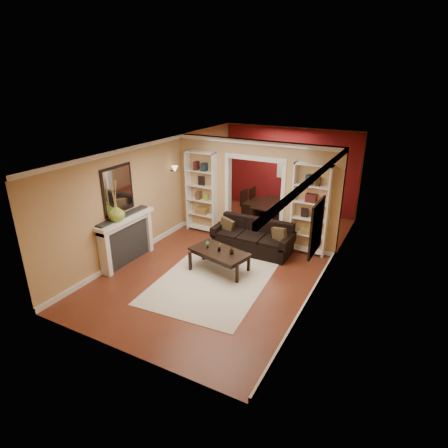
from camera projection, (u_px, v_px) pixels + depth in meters
The scene contains 30 objects.
floor at pixel (234, 255), 9.41m from camera, with size 8.00×8.00×0.00m, color brown.
ceiling at pixel (235, 148), 8.40m from camera, with size 8.00×8.00×0.00m, color white.
wall_back at pixel (289, 169), 12.18m from camera, with size 8.00×8.00×0.00m, color tan.
wall_front at pixel (117, 281), 5.63m from camera, with size 8.00×8.00×0.00m, color tan.
wall_left at pixel (159, 192), 9.89m from camera, with size 8.00×8.00×0.00m, color tan.
wall_right at pixel (330, 221), 7.93m from camera, with size 8.00×8.00×0.00m, color tan.
partition_wall at pixel (255, 192), 9.89m from camera, with size 4.50×0.15×2.70m, color tan.
red_back_panel at pixel (289, 170), 12.17m from camera, with size 4.44×0.04×2.64m, color maroon.
dining_window at pixel (289, 164), 12.05m from camera, with size 0.78×0.03×0.98m, color #8CA5CC.
area_rug at pixel (214, 280), 8.29m from camera, with size 2.25×3.15×0.01m, color beige.
sofa at pixel (252, 237), 9.50m from camera, with size 2.04×0.88×0.80m, color black.
pillow_left at pixel (227, 225), 9.74m from camera, with size 0.37×0.11×0.37m, color #4F3E22.
pillow_right at pixel (280, 235), 9.10m from camera, with size 0.40×0.11×0.40m, color #4F3E22.
coffee_table at pixel (219, 261), 8.59m from camera, with size 1.33×0.72×0.50m, color black.
plant_left at pixel (207, 245), 8.60m from camera, with size 0.09×0.06×0.18m, color #336626.
plant_center at pixel (219, 247), 8.46m from camera, with size 0.10×0.08×0.19m, color #336626.
plant_right at pixel (231, 250), 8.32m from camera, with size 0.11×0.11×0.19m, color #336626.
bookshelf_left at pixel (202, 192), 10.50m from camera, with size 0.90×0.30×2.30m, color white.
bookshelf_right at pixel (310, 210), 9.15m from camera, with size 0.90×0.30×2.30m, color white.
fireplace at pixel (128, 240), 8.87m from camera, with size 0.32×1.70×1.16m, color white.
vase at pixel (116, 213), 8.37m from camera, with size 0.38×0.38×0.40m, color #88A736.
mirror at pixel (118, 190), 8.48m from camera, with size 0.03×0.95×1.10m, color silver.
wall_sconce at pixel (173, 170), 10.11m from camera, with size 0.18×0.18×0.22m, color #FFE0A5.
framed_art at pixel (316, 228), 7.05m from camera, with size 0.04×0.85×1.05m, color black.
dining_table at pixel (271, 211), 11.73m from camera, with size 0.81×1.45×0.51m, color black.
dining_chair_nw at pixel (251, 204), 11.64m from camera, with size 0.47×0.47×0.95m, color black.
dining_chair_ne at pixel (285, 212), 11.19m from camera, with size 0.39×0.39×0.79m, color black.
dining_chair_sw at pixel (259, 200), 12.15m from camera, with size 0.42×0.42×0.86m, color black.
dining_chair_se at pixel (291, 206), 11.68m from camera, with size 0.40×0.40×0.82m, color black.
chandelier at pixel (276, 156), 10.87m from camera, with size 0.50×0.50×0.30m, color #352818.
Camera 1 is at (3.73, -7.57, 4.24)m, focal length 30.00 mm.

